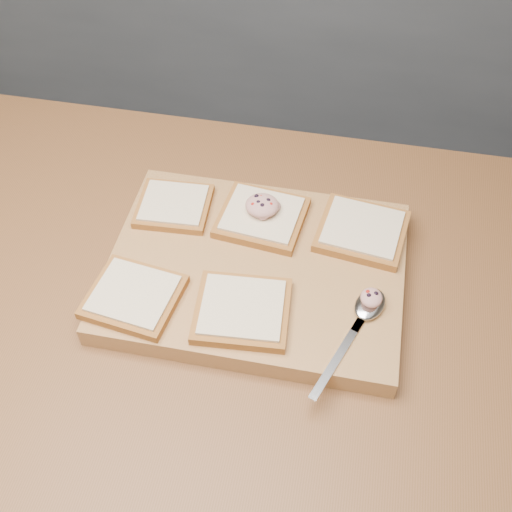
{
  "coord_description": "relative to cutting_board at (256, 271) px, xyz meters",
  "views": [
    {
      "loc": [
        -0.02,
        -0.56,
        1.68
      ],
      "look_at": [
        -0.14,
        0.04,
        0.95
      ],
      "focal_mm": 45.0,
      "sensor_mm": 36.0,
      "label": 1
    }
  ],
  "objects": [
    {
      "name": "spoon",
      "position": [
        0.17,
        -0.06,
        0.02
      ],
      "size": [
        0.1,
        0.2,
        0.01
      ],
      "color": "silver",
      "rests_on": "cutting_board"
    },
    {
      "name": "bread_near_center",
      "position": [
        -0.0,
        -0.09,
        0.03
      ],
      "size": [
        0.14,
        0.13,
        0.02
      ],
      "color": "#A26529",
      "rests_on": "cutting_board"
    },
    {
      "name": "bread_far_right",
      "position": [
        0.15,
        0.09,
        0.03
      ],
      "size": [
        0.15,
        0.14,
        0.02
      ],
      "color": "#A26529",
      "rests_on": "cutting_board"
    },
    {
      "name": "back_counter",
      "position": [
        0.14,
        1.39,
        -0.45
      ],
      "size": [
        3.6,
        0.62,
        0.94
      ],
      "color": "slate",
      "rests_on": "ground"
    },
    {
      "name": "spoon_salad",
      "position": [
        0.17,
        -0.05,
        0.04
      ],
      "size": [
        0.03,
        0.03,
        0.02
      ],
      "color": "#DA988C",
      "rests_on": "spoon"
    },
    {
      "name": "bread_near_left",
      "position": [
        -0.16,
        -0.1,
        0.03
      ],
      "size": [
        0.14,
        0.13,
        0.02
      ],
      "color": "#A26529",
      "rests_on": "cutting_board"
    },
    {
      "name": "cutting_board",
      "position": [
        0.0,
        0.0,
        0.0
      ],
      "size": [
        0.44,
        0.34,
        0.04
      ],
      "primitive_type": "cube",
      "color": "#B4874D",
      "rests_on": "island_counter"
    },
    {
      "name": "bread_far_center",
      "position": [
        -0.01,
        0.09,
        0.03
      ],
      "size": [
        0.14,
        0.13,
        0.02
      ],
      "color": "#A26529",
      "rests_on": "cutting_board"
    },
    {
      "name": "island_counter",
      "position": [
        0.14,
        -0.04,
        -0.46
      ],
      "size": [
        2.0,
        0.8,
        0.9
      ],
      "color": "slate",
      "rests_on": "ground"
    },
    {
      "name": "tuna_salad_dollop",
      "position": [
        -0.01,
        0.09,
        0.05
      ],
      "size": [
        0.05,
        0.05,
        0.02
      ],
      "color": "#DA988C",
      "rests_on": "bread_far_center"
    },
    {
      "name": "bread_far_left",
      "position": [
        -0.15,
        0.09,
        0.03
      ],
      "size": [
        0.12,
        0.11,
        0.02
      ],
      "color": "#A26529",
      "rests_on": "cutting_board"
    }
  ]
}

